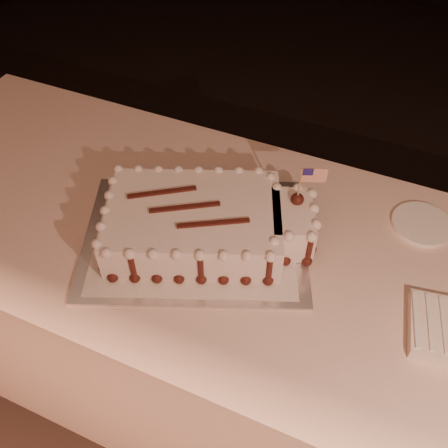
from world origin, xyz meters
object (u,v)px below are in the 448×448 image
at_px(banquet_table, 275,336).
at_px(side_plate, 422,224).
at_px(sheet_cake, 206,223).
at_px(cake_board, 195,237).

xyz_separation_m(banquet_table, side_plate, (0.29, 0.24, 0.38)).
height_order(sheet_cake, side_plate, sheet_cake).
height_order(cake_board, side_plate, side_plate).
xyz_separation_m(cake_board, sheet_cake, (0.03, 0.01, 0.06)).
distance_m(banquet_table, sheet_cake, 0.48).
height_order(cake_board, sheet_cake, sheet_cake).
bearing_deg(side_plate, cake_board, -151.89).
distance_m(cake_board, side_plate, 0.59).
relative_size(sheet_cake, side_plate, 3.57).
distance_m(cake_board, sheet_cake, 0.06).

